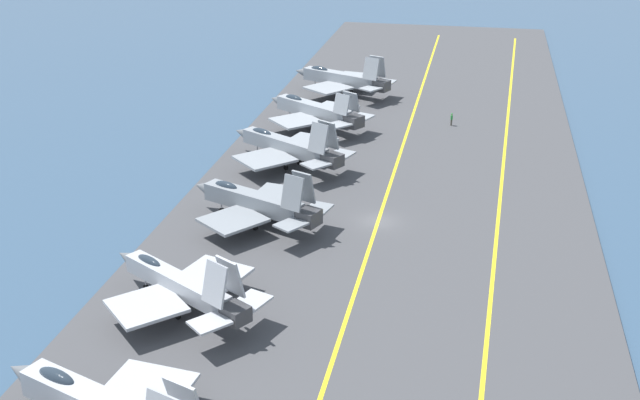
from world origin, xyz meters
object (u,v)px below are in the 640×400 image
(parked_jet_second, at_px, (181,285))
(parked_jet_third, at_px, (256,202))
(crew_green_vest, at_px, (452,119))
(parked_jet_sixth, at_px, (342,79))
(parked_jet_fifth, at_px, (315,111))
(parked_jet_fourth, at_px, (287,146))

(parked_jet_second, bearing_deg, parked_jet_third, -4.41)
(crew_green_vest, bearing_deg, parked_jet_sixth, 54.87)
(parked_jet_third, xyz_separation_m, parked_jet_fifth, (32.05, 0.67, -0.03))
(parked_jet_fifth, bearing_deg, parked_jet_third, -178.79)
(parked_jet_fifth, bearing_deg, parked_jet_fourth, 179.40)
(parked_jet_third, height_order, parked_jet_sixth, parked_jet_sixth)
(parked_jet_second, distance_m, parked_jet_third, 17.63)
(parked_jet_fourth, bearing_deg, parked_jet_sixth, -1.58)
(parked_jet_third, xyz_separation_m, crew_green_vest, (36.53, -17.68, -1.41))
(parked_jet_second, xyz_separation_m, parked_jet_sixth, (66.51, -1.41, 0.11))
(parked_jet_second, distance_m, parked_jet_fifth, 49.63)
(parked_jet_second, relative_size, parked_jet_sixth, 0.91)
(parked_jet_second, relative_size, crew_green_vest, 8.70)
(parked_jet_second, xyz_separation_m, crew_green_vest, (54.10, -19.04, -1.44))
(parked_jet_fourth, height_order, parked_jet_fifth, parked_jet_fourth)
(parked_jet_fourth, height_order, crew_green_vest, parked_jet_fourth)
(parked_jet_fourth, bearing_deg, parked_jet_third, -177.16)
(parked_jet_fourth, bearing_deg, parked_jet_fifth, -0.60)
(parked_jet_fifth, relative_size, parked_jet_sixth, 0.95)
(parked_jet_fourth, height_order, parked_jet_sixth, parked_jet_sixth)
(parked_jet_third, height_order, crew_green_vest, parked_jet_third)
(parked_jet_sixth, bearing_deg, parked_jet_third, 179.94)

